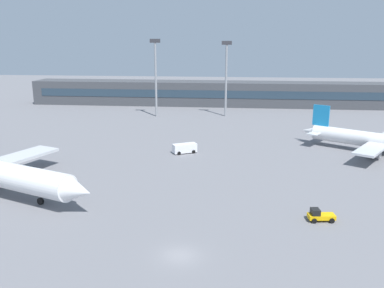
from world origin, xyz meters
The scene contains 6 objects.
ground_plane centered at (0.00, 40.00, 0.00)m, with size 400.00×400.00×0.00m, color slate.
terminal_building centered at (0.00, 112.79, 4.50)m, with size 143.51×12.13×9.00m.
baggage_tug_yellow centered at (17.79, 11.21, 0.80)m, with size 3.76×2.20×1.75m.
service_van_white centered at (-4.87, 43.55, 1.11)m, with size 5.53×4.21×2.08m.
floodlight_tower_west centered at (-19.54, 86.93, 14.30)m, with size 3.20×0.80×24.60m.
floodlight_tower_east centered at (2.83, 89.98, 13.97)m, with size 3.20×0.80×23.97m.
Camera 1 is at (5.85, -41.30, 23.86)m, focal length 37.76 mm.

